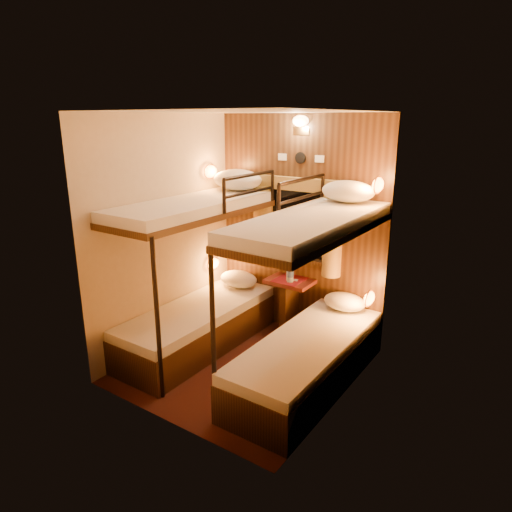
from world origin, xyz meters
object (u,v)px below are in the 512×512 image
Objects in this scene: table at (289,300)px; bottle_right at (290,272)px; bunk_right at (308,328)px; bunk_left at (198,297)px; bottle_left at (290,272)px.

table is 2.75× the size of bottle_right.
bunk_right is 1.00m from bottle_right.
bunk_left is at bearing -129.67° from table.
bunk_right is at bearing -49.85° from bottle_left.
bottle_left is (-0.61, 0.72, 0.20)m from bunk_right.
bottle_left is (0.69, 0.72, 0.20)m from bunk_left.
bottle_right is at bearing -65.85° from table.
table is 2.55× the size of bottle_left.
bottle_left is 1.08× the size of bottle_right.
bunk_right is 0.97m from bottle_left.
table is (-0.65, 0.78, -0.14)m from bunk_right.
bunk_left is 1.00× the size of bunk_right.
bunk_right is at bearing 0.00° from bunk_left.
bottle_left is at bearing -56.80° from table.
bunk_right reaches higher than bottle_left.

